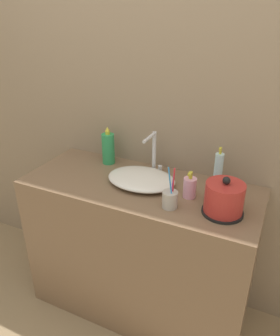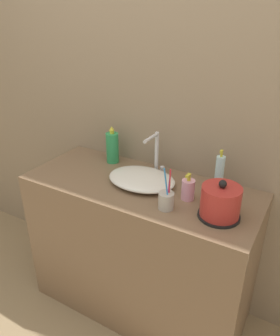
{
  "view_description": "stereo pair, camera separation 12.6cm",
  "coord_description": "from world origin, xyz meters",
  "px_view_note": "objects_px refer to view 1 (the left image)",
  "views": [
    {
      "loc": [
        0.65,
        -1.11,
        1.71
      ],
      "look_at": [
        0.0,
        0.26,
        0.97
      ],
      "focal_mm": 35.0,
      "sensor_mm": 36.0,
      "label": 1
    },
    {
      "loc": [
        0.76,
        -1.05,
        1.71
      ],
      "look_at": [
        0.0,
        0.26,
        0.97
      ],
      "focal_mm": 35.0,
      "sensor_mm": 36.0,
      "label": 2
    }
  ],
  "objects_px": {
    "mouthwash_bottle": "(108,148)",
    "faucet": "(154,151)",
    "electric_kettle": "(224,200)",
    "lotion_bottle": "(218,170)",
    "toothbrush_cup": "(170,199)",
    "shampoo_bottle": "(190,187)"
  },
  "relations": [
    {
      "from": "electric_kettle",
      "to": "mouthwash_bottle",
      "type": "xyz_separation_m",
      "value": [
        -0.74,
        0.24,
        0.03
      ]
    },
    {
      "from": "electric_kettle",
      "to": "shampoo_bottle",
      "type": "height_order",
      "value": "electric_kettle"
    },
    {
      "from": "lotion_bottle",
      "to": "faucet",
      "type": "bearing_deg",
      "value": 179.88
    },
    {
      "from": "electric_kettle",
      "to": "toothbrush_cup",
      "type": "bearing_deg",
      "value": -166.31
    },
    {
      "from": "faucet",
      "to": "electric_kettle",
      "type": "xyz_separation_m",
      "value": [
        0.45,
        -0.24,
        -0.06
      ]
    },
    {
      "from": "faucet",
      "to": "shampoo_bottle",
      "type": "bearing_deg",
      "value": -33.08
    },
    {
      "from": "lotion_bottle",
      "to": "toothbrush_cup",
      "type": "bearing_deg",
      "value": -116.45
    },
    {
      "from": "toothbrush_cup",
      "to": "shampoo_bottle",
      "type": "distance_m",
      "value": 0.14
    },
    {
      "from": "faucet",
      "to": "lotion_bottle",
      "type": "relative_size",
      "value": 1.08
    },
    {
      "from": "lotion_bottle",
      "to": "shampoo_bottle",
      "type": "height_order",
      "value": "lotion_bottle"
    },
    {
      "from": "mouthwash_bottle",
      "to": "shampoo_bottle",
      "type": "bearing_deg",
      "value": -17.1
    },
    {
      "from": "faucet",
      "to": "mouthwash_bottle",
      "type": "relative_size",
      "value": 1.04
    },
    {
      "from": "electric_kettle",
      "to": "shampoo_bottle",
      "type": "distance_m",
      "value": 0.2
    },
    {
      "from": "shampoo_bottle",
      "to": "electric_kettle",
      "type": "bearing_deg",
      "value": -21.78
    },
    {
      "from": "toothbrush_cup",
      "to": "mouthwash_bottle",
      "type": "bearing_deg",
      "value": 149.17
    },
    {
      "from": "toothbrush_cup",
      "to": "lotion_bottle",
      "type": "bearing_deg",
      "value": 63.55
    },
    {
      "from": "faucet",
      "to": "mouthwash_bottle",
      "type": "bearing_deg",
      "value": -179.96
    },
    {
      "from": "toothbrush_cup",
      "to": "shampoo_bottle",
      "type": "bearing_deg",
      "value": 67.39
    },
    {
      "from": "electric_kettle",
      "to": "mouthwash_bottle",
      "type": "relative_size",
      "value": 0.84
    },
    {
      "from": "mouthwash_bottle",
      "to": "faucet",
      "type": "bearing_deg",
      "value": 0.04
    },
    {
      "from": "faucet",
      "to": "toothbrush_cup",
      "type": "xyz_separation_m",
      "value": [
        0.21,
        -0.3,
        -0.09
      ]
    },
    {
      "from": "faucet",
      "to": "toothbrush_cup",
      "type": "bearing_deg",
      "value": -55.11
    }
  ]
}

